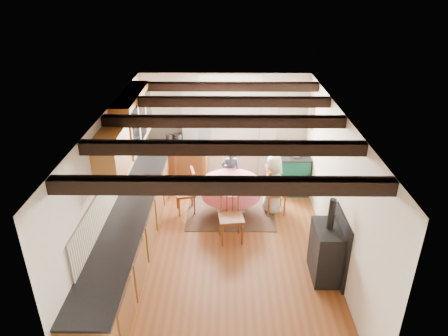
{
  "coord_description": "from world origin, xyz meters",
  "views": [
    {
      "loc": [
        0.06,
        -5.72,
        4.33
      ],
      "look_at": [
        0.0,
        0.8,
        1.15
      ],
      "focal_mm": 32.65,
      "sensor_mm": 36.0,
      "label": 1
    }
  ],
  "objects_px": {
    "cast_iron_stove": "(328,239)",
    "cup": "(232,179)",
    "dining_table": "(231,197)",
    "chair_right": "(276,190)",
    "aga_range": "(292,170)",
    "chair_left": "(185,191)",
    "chair_near": "(231,216)",
    "child_right": "(273,184)",
    "child_far": "(231,172)"
  },
  "relations": [
    {
      "from": "cast_iron_stove",
      "to": "chair_right",
      "type": "bearing_deg",
      "value": 107.23
    },
    {
      "from": "chair_left",
      "to": "child_far",
      "type": "xyz_separation_m",
      "value": [
        0.89,
        0.66,
        0.09
      ]
    },
    {
      "from": "chair_left",
      "to": "dining_table",
      "type": "bearing_deg",
      "value": 73.58
    },
    {
      "from": "chair_right",
      "to": "aga_range",
      "type": "height_order",
      "value": "chair_right"
    },
    {
      "from": "chair_right",
      "to": "cup",
      "type": "bearing_deg",
      "value": 84.47
    },
    {
      "from": "dining_table",
      "to": "child_far",
      "type": "height_order",
      "value": "child_far"
    },
    {
      "from": "chair_left",
      "to": "child_right",
      "type": "distance_m",
      "value": 1.71
    },
    {
      "from": "chair_left",
      "to": "chair_right",
      "type": "height_order",
      "value": "chair_right"
    },
    {
      "from": "cast_iron_stove",
      "to": "child_far",
      "type": "xyz_separation_m",
      "value": [
        -1.45,
        2.52,
        -0.15
      ]
    },
    {
      "from": "chair_right",
      "to": "cup",
      "type": "xyz_separation_m",
      "value": [
        -0.85,
        -0.02,
        0.26
      ]
    },
    {
      "from": "chair_left",
      "to": "child_far",
      "type": "distance_m",
      "value": 1.11
    },
    {
      "from": "chair_near",
      "to": "chair_left",
      "type": "relative_size",
      "value": 1.09
    },
    {
      "from": "aga_range",
      "to": "cast_iron_stove",
      "type": "xyz_separation_m",
      "value": [
        0.11,
        -2.88,
        0.25
      ]
    },
    {
      "from": "chair_right",
      "to": "chair_left",
      "type": "bearing_deg",
      "value": 83.71
    },
    {
      "from": "chair_left",
      "to": "child_far",
      "type": "bearing_deg",
      "value": 112.91
    },
    {
      "from": "dining_table",
      "to": "cup",
      "type": "distance_m",
      "value": 0.39
    },
    {
      "from": "aga_range",
      "to": "cup",
      "type": "relative_size",
      "value": 10.11
    },
    {
      "from": "child_far",
      "to": "cast_iron_stove",
      "type": "bearing_deg",
      "value": 116.23
    },
    {
      "from": "child_far",
      "to": "child_right",
      "type": "height_order",
      "value": "child_right"
    },
    {
      "from": "chair_right",
      "to": "dining_table",
      "type": "bearing_deg",
      "value": 87.13
    },
    {
      "from": "cup",
      "to": "cast_iron_stove",
      "type": "bearing_deg",
      "value": -52.27
    },
    {
      "from": "chair_right",
      "to": "child_far",
      "type": "bearing_deg",
      "value": 46.7
    },
    {
      "from": "chair_right",
      "to": "child_far",
      "type": "relative_size",
      "value": 0.89
    },
    {
      "from": "chair_near",
      "to": "child_far",
      "type": "distance_m",
      "value": 1.6
    },
    {
      "from": "aga_range",
      "to": "cup",
      "type": "height_order",
      "value": "aga_range"
    },
    {
      "from": "chair_right",
      "to": "child_right",
      "type": "height_order",
      "value": "child_right"
    },
    {
      "from": "chair_left",
      "to": "aga_range",
      "type": "relative_size",
      "value": 0.96
    },
    {
      "from": "dining_table",
      "to": "child_far",
      "type": "relative_size",
      "value": 1.07
    },
    {
      "from": "chair_near",
      "to": "cast_iron_stove",
      "type": "relative_size",
      "value": 0.72
    },
    {
      "from": "dining_table",
      "to": "chair_near",
      "type": "distance_m",
      "value": 0.9
    },
    {
      "from": "chair_left",
      "to": "cast_iron_stove",
      "type": "bearing_deg",
      "value": 37.89
    },
    {
      "from": "child_far",
      "to": "cup",
      "type": "height_order",
      "value": "child_far"
    },
    {
      "from": "chair_left",
      "to": "cast_iron_stove",
      "type": "xyz_separation_m",
      "value": [
        2.34,
        -1.86,
        0.23
      ]
    },
    {
      "from": "cast_iron_stove",
      "to": "cup",
      "type": "distance_m",
      "value": 2.35
    },
    {
      "from": "chair_near",
      "to": "child_far",
      "type": "height_order",
      "value": "child_far"
    },
    {
      "from": "chair_left",
      "to": "cup",
      "type": "distance_m",
      "value": 0.95
    },
    {
      "from": "chair_left",
      "to": "cup",
      "type": "height_order",
      "value": "chair_left"
    },
    {
      "from": "dining_table",
      "to": "cup",
      "type": "xyz_separation_m",
      "value": [
        0.01,
        0.04,
        0.39
      ]
    },
    {
      "from": "chair_near",
      "to": "chair_left",
      "type": "xyz_separation_m",
      "value": [
        -0.89,
        0.94,
        -0.04
      ]
    },
    {
      "from": "child_right",
      "to": "dining_table",
      "type": "bearing_deg",
      "value": 77.0
    },
    {
      "from": "dining_table",
      "to": "cup",
      "type": "bearing_deg",
      "value": 72.11
    },
    {
      "from": "dining_table",
      "to": "child_right",
      "type": "relative_size",
      "value": 0.98
    },
    {
      "from": "chair_left",
      "to": "child_far",
      "type": "relative_size",
      "value": 0.84
    },
    {
      "from": "chair_near",
      "to": "chair_right",
      "type": "height_order",
      "value": "chair_near"
    },
    {
      "from": "chair_left",
      "to": "aga_range",
      "type": "height_order",
      "value": "chair_left"
    },
    {
      "from": "chair_right",
      "to": "cast_iron_stove",
      "type": "xyz_separation_m",
      "value": [
        0.58,
        -1.88,
        0.21
      ]
    },
    {
      "from": "dining_table",
      "to": "child_right",
      "type": "xyz_separation_m",
      "value": [
        0.82,
        0.1,
        0.24
      ]
    },
    {
      "from": "dining_table",
      "to": "aga_range",
      "type": "height_order",
      "value": "aga_range"
    },
    {
      "from": "chair_right",
      "to": "child_far",
      "type": "height_order",
      "value": "child_far"
    },
    {
      "from": "child_far",
      "to": "child_right",
      "type": "distance_m",
      "value": 1.02
    }
  ]
}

